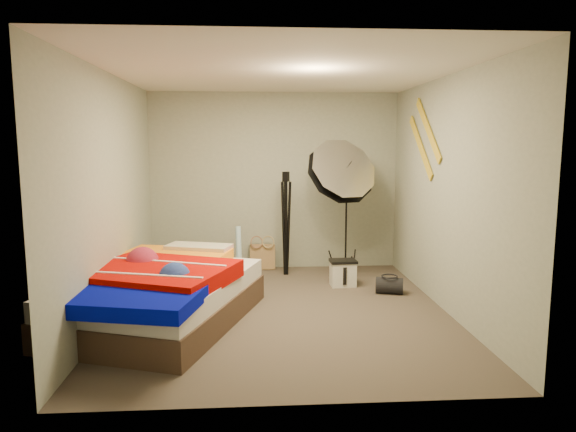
{
  "coord_description": "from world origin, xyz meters",
  "views": [
    {
      "loc": [
        -0.29,
        -5.3,
        1.78
      ],
      "look_at": [
        0.1,
        0.6,
        0.95
      ],
      "focal_mm": 32.0,
      "sensor_mm": 36.0,
      "label": 1
    }
  ],
  "objects": [
    {
      "name": "wall_back",
      "position": [
        0.0,
        2.0,
        1.25
      ],
      "size": [
        3.5,
        0.0,
        3.5
      ],
      "primitive_type": "plane",
      "rotation": [
        1.57,
        0.0,
        0.0
      ],
      "color": "#9DA291",
      "rests_on": "floor"
    },
    {
      "name": "wall_right",
      "position": [
        1.75,
        0.0,
        1.25
      ],
      "size": [
        0.0,
        4.0,
        4.0
      ],
      "primitive_type": "plane",
      "rotation": [
        1.57,
        0.0,
        -1.57
      ],
      "color": "#9DA291",
      "rests_on": "floor"
    },
    {
      "name": "duffel_bag",
      "position": [
        1.32,
        0.58,
        0.1
      ],
      "size": [
        0.36,
        0.28,
        0.2
      ],
      "primitive_type": "cylinder",
      "rotation": [
        0.0,
        1.57,
        -0.28
      ],
      "color": "black",
      "rests_on": "floor"
    },
    {
      "name": "wall_stripe_upper",
      "position": [
        1.73,
        0.6,
        1.95
      ],
      "size": [
        0.02,
        0.91,
        0.78
      ],
      "primitive_type": "cube",
      "rotation": [
        0.7,
        0.0,
        0.0
      ],
      "color": "gold",
      "rests_on": "wall_right"
    },
    {
      "name": "wall_front",
      "position": [
        0.0,
        -2.0,
        1.25
      ],
      "size": [
        3.5,
        0.0,
        3.5
      ],
      "primitive_type": "plane",
      "rotation": [
        -1.57,
        0.0,
        0.0
      ],
      "color": "#9DA291",
      "rests_on": "floor"
    },
    {
      "name": "floor",
      "position": [
        0.0,
        0.0,
        0.0
      ],
      "size": [
        4.0,
        4.0,
        0.0
      ],
      "primitive_type": "plane",
      "color": "#4B4136",
      "rests_on": "ground"
    },
    {
      "name": "wall_left",
      "position": [
        -1.75,
        0.0,
        1.25
      ],
      "size": [
        0.0,
        4.0,
        4.0
      ],
      "primitive_type": "plane",
      "rotation": [
        1.57,
        0.0,
        1.57
      ],
      "color": "#9DA291",
      "rests_on": "floor"
    },
    {
      "name": "tote_bag",
      "position": [
        -0.18,
        1.9,
        0.18
      ],
      "size": [
        0.36,
        0.16,
        0.37
      ],
      "primitive_type": "cube",
      "rotation": [
        -0.14,
        0.0,
        -0.01
      ],
      "color": "tan",
      "rests_on": "floor"
    },
    {
      "name": "wrapping_roll",
      "position": [
        -0.51,
        1.59,
        0.34
      ],
      "size": [
        0.1,
        0.2,
        0.67
      ],
      "primitive_type": "cylinder",
      "rotation": [
        -0.17,
        0.0,
        0.12
      ],
      "color": "#73BEE4",
      "rests_on": "floor"
    },
    {
      "name": "wall_stripe_lower",
      "position": [
        1.73,
        0.85,
        1.75
      ],
      "size": [
        0.02,
        0.91,
        0.78
      ],
      "primitive_type": "cube",
      "rotation": [
        0.7,
        0.0,
        0.0
      ],
      "color": "gold",
      "rests_on": "wall_right"
    },
    {
      "name": "ceiling",
      "position": [
        0.0,
        0.0,
        2.5
      ],
      "size": [
        4.0,
        4.0,
        0.0
      ],
      "primitive_type": "plane",
      "rotation": [
        3.14,
        0.0,
        0.0
      ],
      "color": "silver",
      "rests_on": "wall_back"
    },
    {
      "name": "photo_umbrella",
      "position": [
        0.83,
        1.34,
        1.4
      ],
      "size": [
        1.05,
        0.87,
        1.95
      ],
      "color": "black",
      "rests_on": "floor"
    },
    {
      "name": "bed",
      "position": [
        -1.22,
        -0.26,
        0.31
      ],
      "size": [
        2.08,
        2.58,
        0.62
      ],
      "color": "#463226",
      "rests_on": "floor"
    },
    {
      "name": "camera_case",
      "position": [
        0.82,
        0.95,
        0.15
      ],
      "size": [
        0.32,
        0.23,
        0.31
      ],
      "primitive_type": "cube",
      "rotation": [
        0.0,
        0.0,
        0.04
      ],
      "color": "silver",
      "rests_on": "floor"
    },
    {
      "name": "camera_tripod",
      "position": [
        0.14,
        1.57,
        0.81
      ],
      "size": [
        0.1,
        0.1,
        1.41
      ],
      "color": "black",
      "rests_on": "floor"
    }
  ]
}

